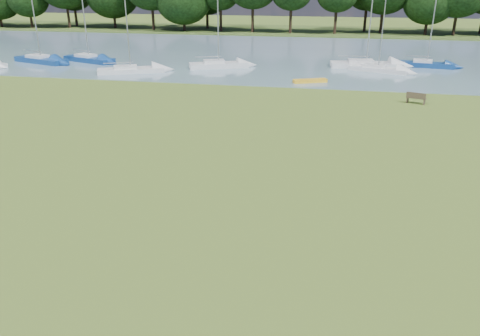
% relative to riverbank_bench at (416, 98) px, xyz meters
% --- Properties ---
extents(ground, '(220.00, 220.00, 0.00)m').
position_rel_riverbank_bench_xyz_m(ground, '(-11.43, -18.06, -0.47)').
color(ground, olive).
extents(river, '(220.00, 40.00, 0.10)m').
position_rel_riverbank_bench_xyz_m(river, '(-11.43, 23.94, -0.47)').
color(river, slate).
rests_on(river, ground).
extents(far_bank, '(220.00, 20.00, 0.40)m').
position_rel_riverbank_bench_xyz_m(far_bank, '(-11.43, 53.94, -0.47)').
color(far_bank, '#4C6626').
rests_on(far_bank, ground).
extents(riverbank_bench, '(1.57, 0.98, 0.93)m').
position_rel_riverbank_bench_xyz_m(riverbank_bench, '(0.00, 0.00, 0.00)').
color(riverbank_bench, brown).
rests_on(riverbank_bench, ground).
extents(kayak, '(3.31, 2.00, 0.33)m').
position_rel_riverbank_bench_xyz_m(kayak, '(-8.74, 6.48, -0.25)').
color(kayak, yellow).
rests_on(kayak, river).
extents(sailboat_1, '(7.99, 3.02, 10.34)m').
position_rel_riverbank_bench_xyz_m(sailboat_1, '(-3.13, 16.04, 0.09)').
color(sailboat_1, silver).
rests_on(sailboat_1, river).
extents(sailboat_2, '(7.45, 4.22, 9.69)m').
position_rel_riverbank_bench_xyz_m(sailboat_2, '(-40.76, 11.86, 0.11)').
color(sailboat_2, navy).
rests_on(sailboat_2, river).
extents(sailboat_4, '(5.95, 2.52, 8.67)m').
position_rel_riverbank_bench_xyz_m(sailboat_4, '(3.59, 17.46, 0.09)').
color(sailboat_4, navy).
rests_on(sailboat_4, river).
extents(sailboat_5, '(7.10, 4.23, 8.70)m').
position_rel_riverbank_bench_xyz_m(sailboat_5, '(-35.47, 13.53, 0.10)').
color(sailboat_5, navy).
rests_on(sailboat_5, river).
extents(sailboat_7, '(7.02, 4.62, 8.84)m').
position_rel_riverbank_bench_xyz_m(sailboat_7, '(-27.75, 7.91, 0.03)').
color(sailboat_7, silver).
rests_on(sailboat_7, river).
extents(sailboat_8, '(6.36, 3.76, 8.13)m').
position_rel_riverbank_bench_xyz_m(sailboat_8, '(-1.96, 13.72, -0.00)').
color(sailboat_8, silver).
rests_on(sailboat_8, river).
extents(sailboat_9, '(6.69, 4.10, 9.00)m').
position_rel_riverbank_bench_xyz_m(sailboat_9, '(-19.29, 12.54, 0.12)').
color(sailboat_9, silver).
rests_on(sailboat_9, river).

